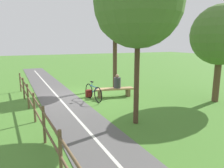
{
  "coord_description": "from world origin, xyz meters",
  "views": [
    {
      "loc": [
        3.26,
        10.57,
        2.85
      ],
      "look_at": [
        -0.85,
        1.79,
        0.93
      ],
      "focal_mm": 33.95,
      "sensor_mm": 36.0,
      "label": 1
    }
  ],
  "objects_px": {
    "person_seated": "(117,82)",
    "bicycle": "(93,92)",
    "tree_near_bench": "(138,3)",
    "bench": "(114,91)",
    "backpack": "(89,94)",
    "tree_mid_field": "(115,21)",
    "tree_by_path": "(221,35)"
  },
  "relations": [
    {
      "from": "person_seated",
      "to": "backpack",
      "type": "bearing_deg",
      "value": -7.94
    },
    {
      "from": "tree_mid_field",
      "to": "backpack",
      "type": "bearing_deg",
      "value": 33.08
    },
    {
      "from": "person_seated",
      "to": "bicycle",
      "type": "bearing_deg",
      "value": 19.02
    },
    {
      "from": "bicycle",
      "to": "backpack",
      "type": "relative_size",
      "value": 4.43
    },
    {
      "from": "bench",
      "to": "backpack",
      "type": "distance_m",
      "value": 1.35
    },
    {
      "from": "backpack",
      "to": "person_seated",
      "type": "bearing_deg",
      "value": 159.86
    },
    {
      "from": "backpack",
      "to": "tree_by_path",
      "type": "xyz_separation_m",
      "value": [
        -5.35,
        3.39,
        2.96
      ]
    },
    {
      "from": "bench",
      "to": "person_seated",
      "type": "relative_size",
      "value": 2.85
    },
    {
      "from": "backpack",
      "to": "tree_by_path",
      "type": "distance_m",
      "value": 6.99
    },
    {
      "from": "bench",
      "to": "bicycle",
      "type": "distance_m",
      "value": 1.25
    },
    {
      "from": "tree_mid_field",
      "to": "tree_near_bench",
      "type": "relative_size",
      "value": 0.94
    },
    {
      "from": "backpack",
      "to": "tree_mid_field",
      "type": "relative_size",
      "value": 0.08
    },
    {
      "from": "tree_by_path",
      "to": "tree_near_bench",
      "type": "relative_size",
      "value": 0.82
    },
    {
      "from": "backpack",
      "to": "tree_by_path",
      "type": "height_order",
      "value": "tree_by_path"
    },
    {
      "from": "tree_mid_field",
      "to": "tree_by_path",
      "type": "height_order",
      "value": "tree_mid_field"
    },
    {
      "from": "bench",
      "to": "tree_near_bench",
      "type": "bearing_deg",
      "value": 88.38
    },
    {
      "from": "bicycle",
      "to": "tree_mid_field",
      "type": "height_order",
      "value": "tree_mid_field"
    },
    {
      "from": "bench",
      "to": "bicycle",
      "type": "xyz_separation_m",
      "value": [
        1.24,
        0.2,
        0.07
      ]
    },
    {
      "from": "bench",
      "to": "tree_by_path",
      "type": "xyz_separation_m",
      "value": [
        -4.1,
        2.9,
        2.82
      ]
    },
    {
      "from": "bicycle",
      "to": "tree_near_bench",
      "type": "distance_m",
      "value": 5.08
    },
    {
      "from": "tree_near_bench",
      "to": "bench",
      "type": "bearing_deg",
      "value": -103.82
    },
    {
      "from": "bench",
      "to": "tree_mid_field",
      "type": "xyz_separation_m",
      "value": [
        -0.99,
        -1.95,
        3.77
      ]
    },
    {
      "from": "bench",
      "to": "tree_by_path",
      "type": "height_order",
      "value": "tree_by_path"
    },
    {
      "from": "bicycle",
      "to": "backpack",
      "type": "height_order",
      "value": "bicycle"
    },
    {
      "from": "bench",
      "to": "person_seated",
      "type": "height_order",
      "value": "person_seated"
    },
    {
      "from": "person_seated",
      "to": "backpack",
      "type": "relative_size",
      "value": 1.87
    },
    {
      "from": "backpack",
      "to": "tree_near_bench",
      "type": "bearing_deg",
      "value": 94.71
    },
    {
      "from": "person_seated",
      "to": "tree_mid_field",
      "type": "height_order",
      "value": "tree_mid_field"
    },
    {
      "from": "bench",
      "to": "tree_by_path",
      "type": "distance_m",
      "value": 5.76
    },
    {
      "from": "bench",
      "to": "bicycle",
      "type": "bearing_deg",
      "value": 21.59
    },
    {
      "from": "backpack",
      "to": "tree_by_path",
      "type": "bearing_deg",
      "value": 147.65
    },
    {
      "from": "tree_near_bench",
      "to": "tree_by_path",
      "type": "bearing_deg",
      "value": -171.05
    }
  ]
}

